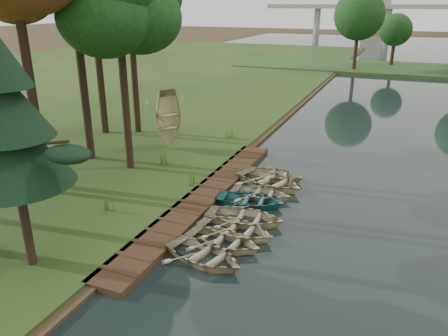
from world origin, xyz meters
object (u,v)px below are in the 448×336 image
at_px(rowboat_1, 223,239).
at_px(pine_tree, 8,124).
at_px(rowboat_0, 204,253).
at_px(stored_rowboat, 169,142).
at_px(boardwalk, 204,197).
at_px(rowboat_2, 236,228).

bearing_deg(rowboat_1, pine_tree, 132.04).
distance_m(rowboat_0, stored_rowboat, 13.00).
xyz_separation_m(rowboat_0, stored_rowboat, (-7.42, 10.66, 0.30)).
bearing_deg(rowboat_0, pine_tree, 132.19).
distance_m(rowboat_1, pine_tree, 8.65).
bearing_deg(stored_rowboat, boardwalk, -108.06).
bearing_deg(rowboat_0, rowboat_2, 5.28).
bearing_deg(rowboat_1, rowboat_0, 175.81).
relative_size(boardwalk, rowboat_1, 5.09).
bearing_deg(rowboat_1, rowboat_2, -1.94).
height_order(rowboat_1, rowboat_2, rowboat_2).
distance_m(rowboat_0, pine_tree, 7.95).
bearing_deg(rowboat_0, boardwalk, 40.14).
xyz_separation_m(rowboat_0, pine_tree, (-5.47, -2.82, 5.04)).
height_order(boardwalk, pine_tree, pine_tree).
height_order(rowboat_2, pine_tree, pine_tree).
distance_m(rowboat_1, rowboat_2, 1.00).
height_order(rowboat_0, rowboat_2, rowboat_2).
xyz_separation_m(boardwalk, pine_tree, (-3.16, -7.75, 5.28)).
relative_size(rowboat_0, stored_rowboat, 0.86).
xyz_separation_m(rowboat_0, rowboat_1, (0.24, 1.27, -0.01)).
distance_m(rowboat_2, stored_rowboat, 11.47).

